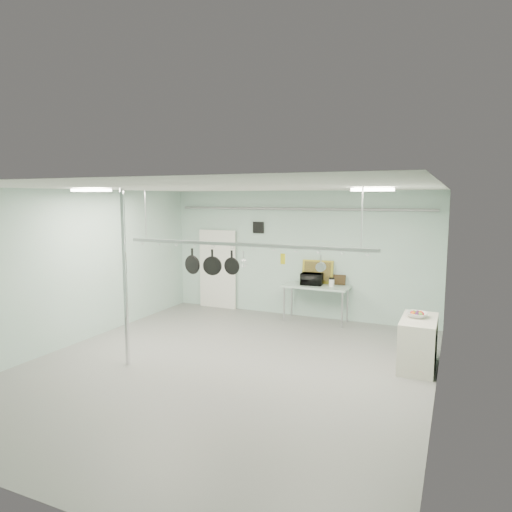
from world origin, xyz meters
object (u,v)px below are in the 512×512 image
at_px(microwave, 312,279).
at_px(fruit_bowl, 417,315).
at_px(side_cabinet, 418,343).
at_px(skillet_right, 232,262).
at_px(skillet_left, 192,261).
at_px(chrome_pole, 125,278).
at_px(prep_table, 316,288).
at_px(coffee_canister, 332,283).
at_px(skillet_mid, 212,262).
at_px(pot_rack, 242,243).

xyz_separation_m(microwave, fruit_bowl, (2.62, -2.15, -0.10)).
xyz_separation_m(side_cabinet, skillet_right, (-3.17, -1.10, 1.43)).
relative_size(side_cabinet, microwave, 2.32).
bearing_deg(skillet_left, side_cabinet, 26.25).
height_order(microwave, fruit_bowl, microwave).
distance_m(chrome_pole, skillet_right, 1.93).
bearing_deg(prep_table, skillet_right, -100.58).
relative_size(microwave, coffee_canister, 2.93).
relative_size(side_cabinet, fruit_bowl, 3.17).
distance_m(fruit_bowl, skillet_mid, 3.82).
height_order(fruit_bowl, skillet_mid, skillet_mid).
height_order(chrome_pole, skillet_right, chrome_pole).
height_order(chrome_pole, prep_table, chrome_pole).
bearing_deg(fruit_bowl, side_cabinet, -58.99).
xyz_separation_m(pot_rack, coffee_canister, (0.78, 3.33, -1.24)).
height_order(pot_rack, skillet_right, pot_rack).
height_order(prep_table, side_cabinet, prep_table).
bearing_deg(chrome_pole, skillet_right, 28.13).
height_order(fruit_bowl, skillet_right, skillet_right).
xyz_separation_m(prep_table, coffee_canister, (0.38, 0.03, 0.16)).
xyz_separation_m(chrome_pole, skillet_left, (0.85, 0.90, 0.25)).
xyz_separation_m(chrome_pole, pot_rack, (1.90, 0.90, 0.63)).
distance_m(side_cabinet, microwave, 3.52).
xyz_separation_m(fruit_bowl, skillet_right, (-3.12, -1.18, 0.93)).
bearing_deg(skillet_mid, prep_table, 57.61).
height_order(microwave, coffee_canister, microwave).
relative_size(pot_rack, fruit_bowl, 12.70).
relative_size(microwave, skillet_mid, 1.08).
height_order(skillet_mid, skillet_right, same).
relative_size(pot_rack, skillet_right, 11.48).
xyz_separation_m(prep_table, skillet_left, (-1.45, -3.30, 1.02)).
xyz_separation_m(side_cabinet, microwave, (-2.67, 2.22, 0.60)).
height_order(chrome_pole, coffee_canister, chrome_pole).
distance_m(side_cabinet, coffee_canister, 3.16).
distance_m(pot_rack, fruit_bowl, 3.39).
xyz_separation_m(microwave, skillet_mid, (-0.90, -3.32, 0.80)).
distance_m(side_cabinet, pot_rack, 3.62).
height_order(chrome_pole, skillet_mid, chrome_pole).
relative_size(side_cabinet, skillet_right, 2.87).
bearing_deg(chrome_pole, skillet_left, 46.65).
bearing_deg(chrome_pole, fruit_bowl, 23.37).
relative_size(chrome_pole, microwave, 6.18).
height_order(chrome_pole, pot_rack, chrome_pole).
xyz_separation_m(prep_table, microwave, (-0.12, 0.02, 0.22)).
bearing_deg(pot_rack, skillet_left, 180.00).
bearing_deg(pot_rack, skillet_right, 180.00).
distance_m(side_cabinet, fruit_bowl, 0.50).
relative_size(chrome_pole, pot_rack, 0.67).
bearing_deg(skillet_left, chrome_pole, -122.48).
height_order(pot_rack, microwave, pot_rack).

